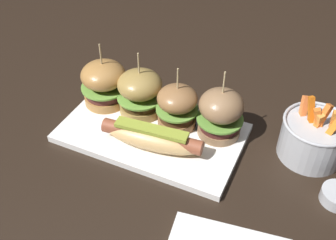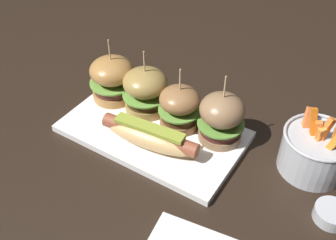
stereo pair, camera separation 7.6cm
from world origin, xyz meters
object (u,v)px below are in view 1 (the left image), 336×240
(platter_main, at_px, (152,133))
(slider_far_right, at_px, (221,113))
(slider_center_left, at_px, (140,92))
(slider_center_right, at_px, (177,106))
(fries_bucket, at_px, (314,137))
(slider_far_left, at_px, (104,83))
(hot_dog, at_px, (152,137))

(platter_main, bearing_deg, slider_far_right, 21.80)
(slider_center_left, relative_size, slider_center_right, 1.05)
(slider_center_left, relative_size, fries_bucket, 1.12)
(slider_far_left, xyz_separation_m, slider_center_right, (0.17, -0.00, -0.00))
(slider_far_right, bearing_deg, slider_far_left, -178.64)
(slider_far_left, distance_m, slider_center_left, 0.08)
(hot_dog, bearing_deg, slider_far_left, 151.12)
(fries_bucket, bearing_deg, slider_far_left, -175.11)
(hot_dog, bearing_deg, slider_far_right, 41.47)
(slider_far_left, height_order, slider_far_right, slider_far_right)
(slider_center_left, distance_m, fries_bucket, 0.35)
(slider_center_left, distance_m, slider_far_right, 0.17)
(slider_center_left, xyz_separation_m, slider_center_right, (0.09, -0.01, -0.00))
(platter_main, xyz_separation_m, hot_dog, (0.02, -0.04, 0.03))
(slider_far_left, bearing_deg, platter_main, -18.16)
(slider_far_left, relative_size, slider_center_right, 1.05)
(slider_center_right, bearing_deg, platter_main, -133.92)
(platter_main, xyz_separation_m, fries_bucket, (0.30, 0.08, 0.04))
(fries_bucket, bearing_deg, slider_center_left, -174.40)
(slider_far_left, bearing_deg, hot_dog, -28.88)
(slider_center_left, height_order, slider_center_right, slider_center_left)
(slider_center_left, relative_size, slider_far_right, 0.97)
(platter_main, relative_size, slider_far_right, 2.48)
(hot_dog, height_order, slider_center_right, slider_center_right)
(platter_main, height_order, slider_center_right, slider_center_right)
(platter_main, relative_size, hot_dog, 1.81)
(platter_main, distance_m, slider_center_right, 0.08)
(hot_dog, bearing_deg, platter_main, 117.07)
(hot_dog, distance_m, fries_bucket, 0.30)
(hot_dog, relative_size, fries_bucket, 1.58)
(slider_center_left, bearing_deg, hot_dog, -51.66)
(hot_dog, height_order, slider_far_left, slider_far_left)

